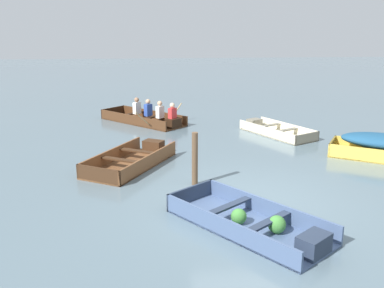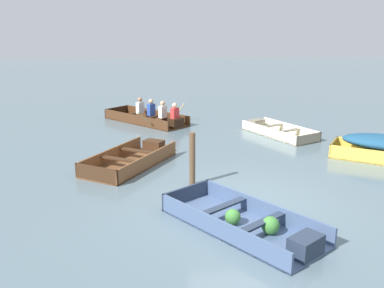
{
  "view_description": "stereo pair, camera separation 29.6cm",
  "coord_description": "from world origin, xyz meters",
  "px_view_note": "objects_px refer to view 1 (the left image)",
  "views": [
    {
      "loc": [
        -2.06,
        -8.28,
        3.6
      ],
      "look_at": [
        -1.01,
        3.28,
        0.35
      ],
      "focal_mm": 40.0,
      "sensor_mm": 36.0,
      "label": 1
    },
    {
      "loc": [
        -1.76,
        -8.3,
        3.6
      ],
      "look_at": [
        -1.01,
        3.28,
        0.35
      ],
      "focal_mm": 40.0,
      "sensor_mm": 36.0,
      "label": 2
    }
  ],
  "objects_px": {
    "rowboat_dark_varnish_with_crew": "(148,117)",
    "mooring_post": "(195,159)",
    "dinghy_slate_blue_foreground": "(255,224)",
    "skiff_yellow_near_moored": "(383,145)",
    "skiff_wooden_brown_mid_moored": "(133,160)",
    "skiff_cream_far_moored": "(275,131)"
  },
  "relations": [
    {
      "from": "rowboat_dark_varnish_with_crew",
      "to": "mooring_post",
      "type": "relative_size",
      "value": 2.64
    },
    {
      "from": "dinghy_slate_blue_foreground",
      "to": "rowboat_dark_varnish_with_crew",
      "type": "xyz_separation_m",
      "value": [
        -2.01,
        8.94,
        0.09
      ]
    },
    {
      "from": "dinghy_slate_blue_foreground",
      "to": "skiff_yellow_near_moored",
      "type": "relative_size",
      "value": 1.14
    },
    {
      "from": "skiff_cream_far_moored",
      "to": "rowboat_dark_varnish_with_crew",
      "type": "relative_size",
      "value": 0.87
    },
    {
      "from": "skiff_yellow_near_moored",
      "to": "rowboat_dark_varnish_with_crew",
      "type": "height_order",
      "value": "rowboat_dark_varnish_with_crew"
    },
    {
      "from": "skiff_yellow_near_moored",
      "to": "rowboat_dark_varnish_with_crew",
      "type": "xyz_separation_m",
      "value": [
        -6.52,
        5.05,
        -0.19
      ]
    },
    {
      "from": "mooring_post",
      "to": "skiff_cream_far_moored",
      "type": "bearing_deg",
      "value": 55.03
    },
    {
      "from": "skiff_wooden_brown_mid_moored",
      "to": "skiff_cream_far_moored",
      "type": "relative_size",
      "value": 1.07
    },
    {
      "from": "skiff_yellow_near_moored",
      "to": "skiff_wooden_brown_mid_moored",
      "type": "distance_m",
      "value": 6.86
    },
    {
      "from": "skiff_wooden_brown_mid_moored",
      "to": "mooring_post",
      "type": "distance_m",
      "value": 2.27
    },
    {
      "from": "rowboat_dark_varnish_with_crew",
      "to": "mooring_post",
      "type": "height_order",
      "value": "mooring_post"
    },
    {
      "from": "dinghy_slate_blue_foreground",
      "to": "skiff_yellow_near_moored",
      "type": "distance_m",
      "value": 5.97
    },
    {
      "from": "skiff_wooden_brown_mid_moored",
      "to": "rowboat_dark_varnish_with_crew",
      "type": "bearing_deg",
      "value": 86.14
    },
    {
      "from": "skiff_yellow_near_moored",
      "to": "skiff_cream_far_moored",
      "type": "relative_size",
      "value": 0.98
    },
    {
      "from": "rowboat_dark_varnish_with_crew",
      "to": "skiff_wooden_brown_mid_moored",
      "type": "bearing_deg",
      "value": -93.86
    },
    {
      "from": "skiff_wooden_brown_mid_moored",
      "to": "skiff_cream_far_moored",
      "type": "bearing_deg",
      "value": 31.78
    },
    {
      "from": "skiff_yellow_near_moored",
      "to": "skiff_cream_far_moored",
      "type": "xyz_separation_m",
      "value": [
        -2.2,
        3.02,
        -0.3
      ]
    },
    {
      "from": "skiff_cream_far_moored",
      "to": "rowboat_dark_varnish_with_crew",
      "type": "xyz_separation_m",
      "value": [
        -4.32,
        2.03,
        0.11
      ]
    },
    {
      "from": "skiff_wooden_brown_mid_moored",
      "to": "skiff_cream_far_moored",
      "type": "xyz_separation_m",
      "value": [
        4.66,
        2.88,
        -0.02
      ]
    },
    {
      "from": "skiff_wooden_brown_mid_moored",
      "to": "rowboat_dark_varnish_with_crew",
      "type": "xyz_separation_m",
      "value": [
        0.33,
        4.91,
        0.09
      ]
    },
    {
      "from": "skiff_yellow_near_moored",
      "to": "skiff_wooden_brown_mid_moored",
      "type": "bearing_deg",
      "value": 178.88
    },
    {
      "from": "dinghy_slate_blue_foreground",
      "to": "rowboat_dark_varnish_with_crew",
      "type": "bearing_deg",
      "value": 102.69
    }
  ]
}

